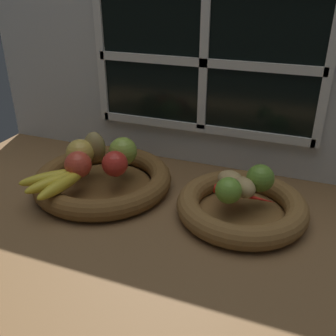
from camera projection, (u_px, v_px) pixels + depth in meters
The scene contains 15 objects.
ground_plane at pixel (168, 215), 96.09cm from camera, with size 140.00×90.00×3.00cm, color brown.
back_wall at pixel (206, 72), 107.74cm from camera, with size 140.00×4.60×55.00cm.
fruit_bowl_left at pixel (103, 180), 104.11cm from camera, with size 37.26×37.26×5.51cm.
fruit_bowl_right at pixel (242, 206), 91.98cm from camera, with size 31.40×31.40×5.51cm.
apple_golden_left at pixel (80, 153), 103.39cm from camera, with size 7.60×7.60×7.60cm, color gold.
apple_red_front at pixel (78, 165), 97.79cm from camera, with size 6.99×6.99×6.99cm, color #CC422D.
apple_red_right at pixel (115, 164), 98.47cm from camera, with size 6.77×6.77×6.77cm, color red.
apple_green_back at pixel (123, 151), 104.28cm from camera, with size 7.77×7.77×7.77cm, color #8CAD3D.
pear_brown at pixel (95, 147), 105.65cm from camera, with size 6.26×5.40×8.74cm, color olive.
banana_bunch_front at pixel (58, 180), 94.30cm from camera, with size 13.86×17.67×3.14cm.
potato_oblong at pixel (230, 180), 93.36cm from camera, with size 6.76×5.46×4.31cm, color tan.
potato_large at pixel (243, 187), 89.61cm from camera, with size 6.89×4.90×4.67cm, color tan.
lime_near at pixel (228, 191), 86.75cm from camera, with size 6.15×6.15×6.15cm, color #6B9E33.
lime_far at pixel (260, 178), 91.55cm from camera, with size 6.71×6.71×6.71cm, color olive.
chili_pepper at pixel (244, 195), 88.69cm from camera, with size 2.31×2.31×14.35cm, color red.
Camera 1 is at (28.89, -75.23, 52.13)cm, focal length 40.92 mm.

